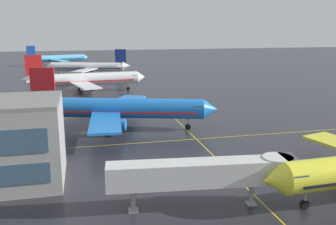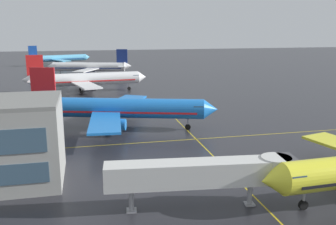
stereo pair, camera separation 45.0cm
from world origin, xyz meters
name	(u,v)px [view 1 (the left image)]	position (x,y,z in m)	size (l,w,h in m)	color
airliner_second_row	(118,108)	(-12.93, 50.17, 4.09)	(37.79, 32.25, 11.97)	blue
airliner_third_row	(84,79)	(-18.75, 94.04, 3.97)	(37.38, 32.20, 11.62)	white
airliner_far_left_stand	(89,67)	(-16.70, 133.21, 3.68)	(34.17, 29.11, 10.76)	white
airliner_far_right_stand	(57,58)	(-31.79, 180.92, 3.49)	(32.33, 27.57, 10.22)	#5BB7E5
taxiway_markings	(246,187)	(0.00, 18.97, 0.00)	(112.40, 92.27, 0.01)	yellow
jet_bridge	(216,173)	(-5.56, 14.93, 4.06)	(21.26, 5.03, 5.58)	silver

